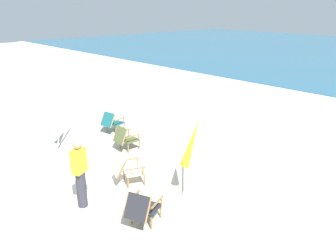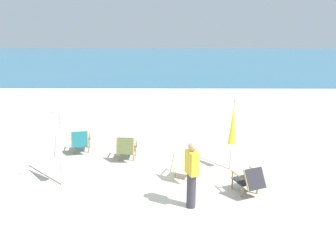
% 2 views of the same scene
% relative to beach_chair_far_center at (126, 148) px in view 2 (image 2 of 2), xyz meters
% --- Properties ---
extents(ground_plane, '(80.00, 80.00, 0.00)m').
position_rel_beach_chair_far_center_xyz_m(ground_plane, '(1.15, -1.21, -0.43)').
color(ground_plane, beige).
extents(sea, '(80.00, 40.00, 0.10)m').
position_rel_beach_chair_far_center_xyz_m(sea, '(1.15, 31.43, -0.38)').
color(sea, '#2D6684').
rests_on(sea, ground).
extents(surf_band, '(80.00, 1.10, 0.06)m').
position_rel_beach_chair_far_center_xyz_m(surf_band, '(1.15, 11.13, -0.40)').
color(surf_band, white).
rests_on(surf_band, ground).
extents(beach_chair_far_center, '(0.62, 0.73, 0.81)m').
position_rel_beach_chair_far_center_xyz_m(beach_chair_far_center, '(0.00, 0.00, 0.00)').
color(beach_chair_far_center, '#515B33').
rests_on(beach_chair_far_center, ground).
extents(beach_chair_mid_center, '(0.82, 0.92, 0.78)m').
position_rel_beach_chair_far_center_xyz_m(beach_chair_mid_center, '(3.36, -2.04, -0.01)').
color(beach_chair_mid_center, '#28282D').
rests_on(beach_chair_mid_center, ground).
extents(beach_chair_front_right, '(0.70, 0.84, 0.79)m').
position_rel_beach_chair_far_center_xyz_m(beach_chair_front_right, '(-1.61, 0.59, -0.00)').
color(beach_chair_front_right, '#196066').
rests_on(beach_chair_front_right, ground).
extents(beach_chair_front_left, '(0.83, 0.92, 0.78)m').
position_rel_beach_chair_far_center_xyz_m(beach_chair_front_left, '(1.76, -1.23, -0.01)').
color(beach_chair_front_left, beige).
rests_on(beach_chair_front_left, ground).
extents(umbrella_furled_white, '(0.23, 0.66, 2.06)m').
position_rel_beach_chair_far_center_xyz_m(umbrella_furled_white, '(-1.55, -1.40, 0.92)').
color(umbrella_furled_white, '#B7B2A8').
rests_on(umbrella_furled_white, ground).
extents(umbrella_furled_yellow, '(0.34, 0.78, 2.02)m').
position_rel_beach_chair_far_center_xyz_m(umbrella_furled_yellow, '(3.20, -0.41, 0.89)').
color(umbrella_furled_yellow, '#B7B2A8').
rests_on(umbrella_furled_yellow, ground).
extents(person_near_chairs, '(0.32, 0.39, 1.63)m').
position_rel_beach_chair_far_center_xyz_m(person_near_chairs, '(1.87, -2.59, 0.41)').
color(person_near_chairs, '#383842').
rests_on(person_near_chairs, ground).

